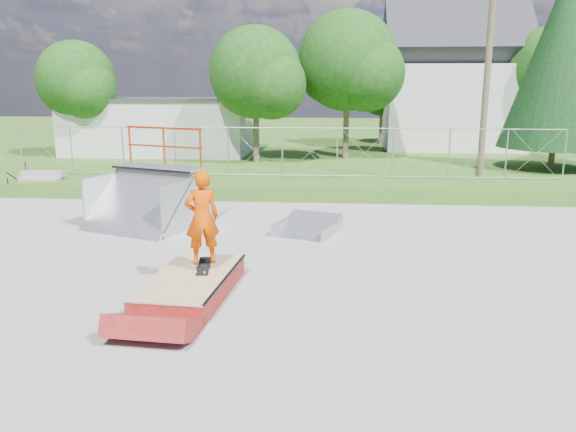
# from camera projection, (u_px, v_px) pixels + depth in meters

# --- Properties ---
(ground) EXTENTS (120.00, 120.00, 0.00)m
(ground) POSITION_uv_depth(u_px,v_px,m) (232.00, 288.00, 10.66)
(ground) COLOR #2F5518
(ground) RESTS_ON ground
(concrete_pad) EXTENTS (20.00, 16.00, 0.04)m
(concrete_pad) POSITION_uv_depth(u_px,v_px,m) (232.00, 287.00, 10.65)
(concrete_pad) COLOR gray
(concrete_pad) RESTS_ON ground
(grass_berm) EXTENTS (24.00, 3.00, 0.50)m
(grass_berm) POSITION_uv_depth(u_px,v_px,m) (280.00, 188.00, 19.83)
(grass_berm) COLOR #2F5518
(grass_berm) RESTS_ON ground
(grind_box) EXTENTS (1.54, 2.85, 0.41)m
(grind_box) POSITION_uv_depth(u_px,v_px,m) (191.00, 286.00, 10.19)
(grind_box) COLOR maroon
(grind_box) RESTS_ON concrete_pad
(quarter_pipe) EXTENTS (3.27, 3.03, 2.64)m
(quarter_pipe) POSITION_uv_depth(u_px,v_px,m) (140.00, 180.00, 14.90)
(quarter_pipe) COLOR #989BA0
(quarter_pipe) RESTS_ON concrete_pad
(flat_bank_ramp) EXTENTS (1.85, 1.90, 0.43)m
(flat_bank_ramp) POSITION_uv_depth(u_px,v_px,m) (307.00, 226.00, 14.50)
(flat_bank_ramp) COLOR #989BA0
(flat_bank_ramp) RESTS_ON concrete_pad
(skateboard) EXTENTS (0.32, 0.82, 0.13)m
(skateboard) POSITION_uv_depth(u_px,v_px,m) (204.00, 267.00, 10.49)
(skateboard) COLOR black
(skateboard) RESTS_ON grind_box
(skater) EXTENTS (0.75, 0.65, 1.75)m
(skater) POSITION_uv_depth(u_px,v_px,m) (202.00, 221.00, 10.29)
(skater) COLOR #D64400
(skater) RESTS_ON grind_box
(concrete_stairs) EXTENTS (1.50, 1.60, 0.80)m
(concrete_stairs) POSITION_uv_depth(u_px,v_px,m) (37.00, 184.00, 19.69)
(concrete_stairs) COLOR gray
(concrete_stairs) RESTS_ON ground
(chain_link_fence) EXTENTS (20.00, 0.06, 1.80)m
(chain_link_fence) POSITION_uv_depth(u_px,v_px,m) (282.00, 152.00, 20.54)
(chain_link_fence) COLOR #919599
(chain_link_fence) RESTS_ON grass_berm
(utility_building_flat) EXTENTS (10.00, 6.00, 3.00)m
(utility_building_flat) POSITION_uv_depth(u_px,v_px,m) (163.00, 126.00, 32.32)
(utility_building_flat) COLOR beige
(utility_building_flat) RESTS_ON ground
(gable_house) EXTENTS (8.40, 6.08, 8.94)m
(gable_house) POSITION_uv_depth(u_px,v_px,m) (452.00, 85.00, 34.33)
(gable_house) COLOR beige
(gable_house) RESTS_ON ground
(utility_pole) EXTENTS (0.24, 0.24, 8.00)m
(utility_pole) POSITION_uv_depth(u_px,v_px,m) (487.00, 79.00, 20.81)
(utility_pole) COLOR brown
(utility_pole) RESTS_ON ground
(tree_left_near) EXTENTS (4.76, 4.48, 6.65)m
(tree_left_near) POSITION_uv_depth(u_px,v_px,m) (260.00, 76.00, 27.16)
(tree_left_near) COLOR brown
(tree_left_near) RESTS_ON ground
(tree_center) EXTENTS (5.44, 5.12, 7.60)m
(tree_center) POSITION_uv_depth(u_px,v_px,m) (353.00, 64.00, 28.58)
(tree_center) COLOR brown
(tree_center) RESTS_ON ground
(tree_left_far) EXTENTS (4.42, 4.16, 6.18)m
(tree_left_far) POSITION_uv_depth(u_px,v_px,m) (79.00, 83.00, 29.98)
(tree_left_far) COLOR brown
(tree_left_far) RESTS_ON ground
(tree_right_far) EXTENTS (5.10, 4.80, 7.12)m
(tree_right_far) POSITION_uv_depth(u_px,v_px,m) (555.00, 72.00, 31.63)
(tree_right_far) COLOR brown
(tree_right_far) RESTS_ON ground
(tree_back_mid) EXTENTS (4.08, 3.84, 5.70)m
(tree_back_mid) POSITION_uv_depth(u_px,v_px,m) (386.00, 88.00, 36.48)
(tree_back_mid) COLOR brown
(tree_back_mid) RESTS_ON ground
(conifer_tree) EXTENTS (5.04, 5.04, 9.10)m
(conifer_tree) POSITION_uv_depth(u_px,v_px,m) (562.00, 57.00, 25.07)
(conifer_tree) COLOR brown
(conifer_tree) RESTS_ON ground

